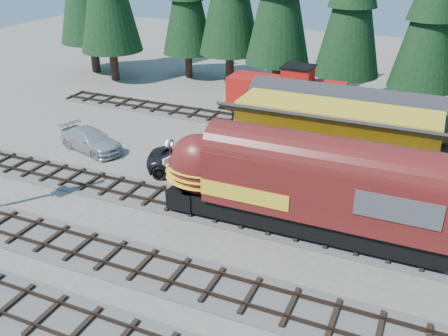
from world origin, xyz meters
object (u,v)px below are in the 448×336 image
at_px(locomotive, 294,188).
at_px(pickup_truck_a, 196,161).
at_px(pickup_truck_b, 91,140).
at_px(depot, 334,136).
at_px(caboose, 286,100).

relative_size(locomotive, pickup_truck_a, 2.48).
bearing_deg(pickup_truck_b, depot, -66.26).
bearing_deg(pickup_truck_b, locomotive, -88.69).
height_order(locomotive, pickup_truck_b, locomotive).
height_order(depot, pickup_truck_b, depot).
height_order(depot, pickup_truck_a, depot).
bearing_deg(pickup_truck_b, caboose, -33.10).
bearing_deg(depot, caboose, 125.78).
relative_size(caboose, pickup_truck_b, 1.70).
height_order(depot, caboose, depot).
bearing_deg(pickup_truck_a, locomotive, -136.57).
bearing_deg(pickup_truck_a, depot, -91.98).
xyz_separation_m(locomotive, caboose, (-4.86, 14.00, -0.09)).
bearing_deg(pickup_truck_a, pickup_truck_b, 69.24).
xyz_separation_m(locomotive, pickup_truck_b, (-16.14, 4.23, -1.67)).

